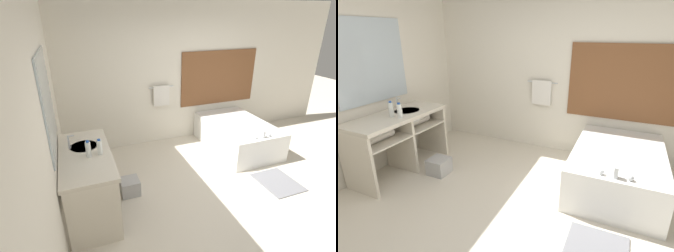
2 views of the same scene
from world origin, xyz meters
TOP-DOWN VIEW (x-y plane):
  - ground_plane at (0.00, 0.00)m, footprint 16.00×16.00m
  - wall_back_with_blinds at (0.03, 2.23)m, footprint 7.40×0.13m
  - wall_left_with_mirror at (-2.23, 0.01)m, footprint 0.08×7.40m
  - vanity_counter at (-1.87, 0.58)m, footprint 0.63×1.40m
  - sink_faucet at (-2.05, 0.76)m, footprint 0.09×0.04m
  - bathtub at (0.98, 1.38)m, footprint 1.07×1.62m
  - water_bottle_1 at (-1.83, 0.45)m, footprint 0.06×0.06m
  - water_bottle_2 at (-1.70, 0.47)m, footprint 0.06×0.06m
  - waste_bin at (-1.32, 0.69)m, footprint 0.27×0.27m
  - bath_mat at (0.92, 0.11)m, footprint 0.56×0.67m

SIDE VIEW (x-z plane):
  - ground_plane at x=0.00m, z-range 0.00..0.00m
  - bath_mat at x=0.92m, z-range 0.00..0.02m
  - waste_bin at x=-1.32m, z-range 0.00..0.23m
  - bathtub at x=0.98m, z-range -0.03..0.61m
  - vanity_counter at x=-1.87m, z-range 0.19..1.05m
  - sink_faucet at x=-2.05m, z-range 0.85..1.03m
  - water_bottle_2 at x=-1.70m, z-range 0.85..1.05m
  - water_bottle_1 at x=-1.83m, z-range 0.85..1.06m
  - wall_back_with_blinds at x=0.03m, z-range -0.01..2.69m
  - wall_left_with_mirror at x=-2.23m, z-range 0.00..2.70m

